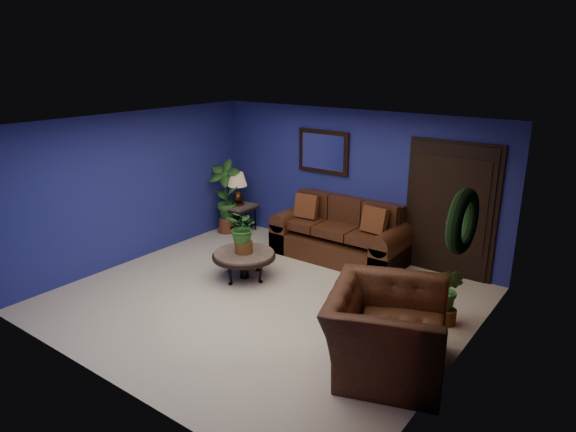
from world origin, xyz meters
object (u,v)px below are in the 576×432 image
Objects in this scene: table_lamp at (237,185)px; armchair at (386,331)px; end_table at (238,211)px; sofa at (341,238)px; coffee_table at (244,256)px; side_chair at (380,238)px.

armchair is (4.45, -2.54, -0.48)m from table_lamp.
table_lamp is (0.00, -0.00, 0.53)m from end_table.
end_table is 0.42× the size of armchair.
sofa is at bearing 20.33° from armchair.
coffee_table is 3.01m from armchair.
armchair is at bearing -29.71° from end_table.
side_chair reaches higher than end_table.
table_lamp is 5.15m from armchair.
armchair reaches higher than coffee_table.
coffee_table is at bearing 53.59° from armchair.
end_table is at bearing 133.97° from coffee_table.
coffee_table is at bearing -46.03° from table_lamp.
end_table is 0.53m from table_lamp.
coffee_table is 1.14× the size of side_chair.
sofa is at bearing 0.89° from table_lamp.
coffee_table is 1.58× the size of table_lamp.
side_chair is at bearing 1.18° from table_lamp.
end_table is 0.68× the size of side_chair.
armchair is at bearing -52.38° from side_chair.
table_lamp reaches higher than side_chair.
end_table is 3.06m from side_chair.
coffee_table is 1.67× the size of end_table.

